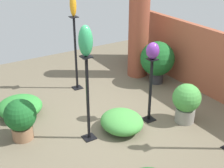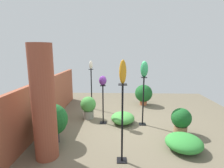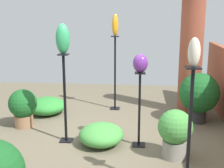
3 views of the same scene
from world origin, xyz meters
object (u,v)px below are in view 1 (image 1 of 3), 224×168
(pedestal_amber, at_px, (76,57))
(pedestal_jade, at_px, (88,103))
(art_vase_amber, at_px, (73,5))
(pedestal_violet, at_px, (150,93))
(potted_plant_back_center, at_px, (21,118))
(art_vase_violet, at_px, (153,51))
(potted_plant_near_pillar, at_px, (186,101))
(art_vase_jade, at_px, (86,41))
(brick_pillar, at_px, (139,27))
(potted_plant_front_left, at_px, (157,60))

(pedestal_amber, height_order, pedestal_jade, pedestal_amber)
(pedestal_jade, distance_m, art_vase_amber, 2.22)
(art_vase_amber, bearing_deg, pedestal_violet, 15.92)
(pedestal_jade, xyz_separation_m, pedestal_violet, (0.07, 1.19, -0.12))
(potted_plant_back_center, bearing_deg, art_vase_violet, 73.29)
(pedestal_violet, bearing_deg, potted_plant_near_pillar, 54.09)
(pedestal_amber, relative_size, art_vase_jade, 3.40)
(potted_plant_back_center, bearing_deg, art_vase_jade, 58.49)
(brick_pillar, distance_m, art_vase_jade, 2.83)
(art_vase_amber, xyz_separation_m, art_vase_jade, (1.79, -0.66, -0.13))
(art_vase_violet, xyz_separation_m, potted_plant_back_center, (-0.63, -2.11, -0.93))
(potted_plant_back_center, xyz_separation_m, potted_plant_front_left, (-0.55, 3.24, 0.16))
(art_vase_jade, bearing_deg, potted_plant_near_pillar, 75.51)
(pedestal_amber, distance_m, potted_plant_front_left, 1.79)
(brick_pillar, distance_m, potted_plant_back_center, 3.42)
(potted_plant_back_center, bearing_deg, pedestal_amber, 127.63)
(pedestal_amber, xyz_separation_m, art_vase_amber, (0.00, 0.00, 1.07))
(art_vase_jade, distance_m, potted_plant_front_left, 2.80)
(art_vase_amber, bearing_deg, potted_plant_front_left, 67.79)
(potted_plant_back_center, bearing_deg, potted_plant_near_pillar, 69.03)
(art_vase_jade, bearing_deg, brick_pillar, 127.64)
(potted_plant_front_left, distance_m, potted_plant_near_pillar, 1.68)
(pedestal_violet, xyz_separation_m, art_vase_amber, (-1.86, -0.53, 1.26))
(brick_pillar, relative_size, pedestal_jade, 1.62)
(pedestal_jade, bearing_deg, art_vase_violet, 86.79)
(pedestal_violet, height_order, potted_plant_near_pillar, pedestal_violet)
(pedestal_violet, distance_m, potted_plant_back_center, 2.21)
(pedestal_jade, height_order, art_vase_violet, art_vase_violet)
(pedestal_amber, relative_size, potted_plant_near_pillar, 2.18)
(art_vase_amber, relative_size, potted_plant_near_pillar, 0.62)
(potted_plant_back_center, bearing_deg, potted_plant_front_left, 99.59)
(pedestal_jade, xyz_separation_m, art_vase_amber, (-1.79, 0.66, 1.14))
(art_vase_violet, bearing_deg, art_vase_amber, -164.08)
(brick_pillar, bearing_deg, pedestal_amber, -93.20)
(art_vase_violet, relative_size, potted_plant_front_left, 0.30)
(potted_plant_front_left, bearing_deg, potted_plant_near_pillar, -21.31)
(pedestal_amber, distance_m, art_vase_amber, 1.07)
(pedestal_amber, bearing_deg, art_vase_amber, 0.00)
(pedestal_amber, xyz_separation_m, potted_plant_back_center, (1.22, -1.58, -0.34))
(pedestal_jade, relative_size, art_vase_violet, 5.10)
(brick_pillar, height_order, pedestal_amber, brick_pillar)
(potted_plant_near_pillar, bearing_deg, pedestal_jade, -104.49)
(pedestal_violet, relative_size, potted_plant_near_pillar, 1.63)
(art_vase_jade, distance_m, potted_plant_near_pillar, 2.17)
(brick_pillar, relative_size, potted_plant_near_pillar, 3.22)
(pedestal_violet, bearing_deg, brick_pillar, 150.02)
(art_vase_jade, distance_m, potted_plant_back_center, 1.68)
(art_vase_amber, relative_size, potted_plant_front_left, 0.47)
(potted_plant_back_center, height_order, potted_plant_near_pillar, potted_plant_near_pillar)
(art_vase_jade, bearing_deg, potted_plant_front_left, 115.76)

